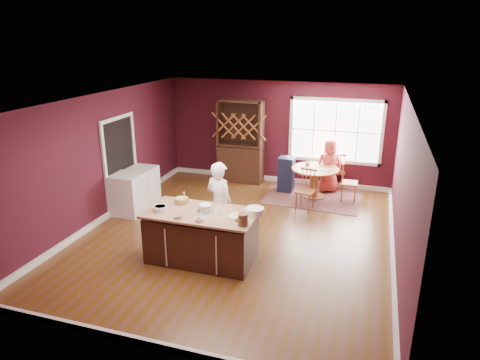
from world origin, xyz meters
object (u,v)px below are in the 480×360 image
(high_chair, at_px, (286,174))
(hutch, at_px, (241,141))
(seated_woman, at_px, (329,166))
(dryer, at_px, (143,186))
(baker, at_px, (220,203))
(chair_north, at_px, (336,170))
(kitchen_island, at_px, (202,237))
(chair_east, at_px, (349,181))
(chair_south, at_px, (305,190))
(toddler, at_px, (288,159))
(washer, at_px, (128,194))
(dining_table, at_px, (315,177))
(layer_cake, at_px, (205,208))

(high_chair, height_order, hutch, hutch)
(seated_woman, relative_size, dryer, 1.53)
(baker, bearing_deg, chair_north, -95.04)
(kitchen_island, height_order, baker, baker)
(chair_east, relative_size, chair_south, 1.02)
(kitchen_island, bearing_deg, dryer, 138.76)
(chair_east, height_order, toddler, chair_east)
(toddler, distance_m, washer, 4.05)
(baker, distance_m, seated_woman, 3.89)
(dining_table, distance_m, chair_east, 0.83)
(chair_east, bearing_deg, seated_woman, 46.46)
(layer_cake, relative_size, seated_woman, 0.22)
(dining_table, relative_size, toddler, 4.41)
(hutch, xyz_separation_m, dryer, (-1.70, -2.30, -0.66))
(kitchen_island, xyz_separation_m, high_chair, (0.70, 3.94, 0.03))
(washer, bearing_deg, dining_table, 30.94)
(chair_south, distance_m, seated_woman, 1.42)
(chair_south, distance_m, toddler, 1.39)
(dining_table, relative_size, chair_south, 1.20)
(seated_woman, bearing_deg, chair_north, -131.03)
(kitchen_island, xyz_separation_m, dining_table, (1.45, 3.70, 0.10))
(layer_cake, distance_m, toddler, 4.05)
(chair_east, height_order, dryer, chair_east)
(seated_woman, bearing_deg, hutch, -20.21)
(seated_woman, distance_m, hutch, 2.42)
(chair_north, xyz_separation_m, hutch, (-2.53, -0.19, 0.62))
(high_chair, distance_m, toddler, 0.36)
(baker, relative_size, chair_east, 1.68)
(chair_north, distance_m, hutch, 2.61)
(dining_table, distance_m, baker, 3.30)
(kitchen_island, bearing_deg, chair_north, 67.64)
(dining_table, relative_size, washer, 1.24)
(dryer, bearing_deg, chair_north, 30.51)
(chair_north, distance_m, dryer, 4.90)
(dining_table, xyz_separation_m, toddler, (-0.75, 0.35, 0.28))
(chair_south, height_order, seated_woman, seated_woman)
(seated_woman, height_order, toddler, seated_woman)
(chair_north, xyz_separation_m, seated_woman, (-0.14, -0.32, 0.19))
(washer, bearing_deg, high_chair, 39.53)
(dryer, bearing_deg, high_chair, 31.60)
(high_chair, distance_m, dryer, 3.58)
(chair_east, xyz_separation_m, washer, (-4.63, -2.32, -0.03))
(baker, bearing_deg, high_chair, -80.82)
(layer_cake, bearing_deg, washer, 150.55)
(dining_table, bearing_deg, dryer, -156.67)
(washer, bearing_deg, seated_woman, 34.53)
(chair_east, bearing_deg, kitchen_island, 146.46)
(chair_east, xyz_separation_m, dryer, (-4.63, -1.68, -0.04))
(chair_east, bearing_deg, washer, 114.43)
(chair_east, height_order, seated_woman, seated_woman)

